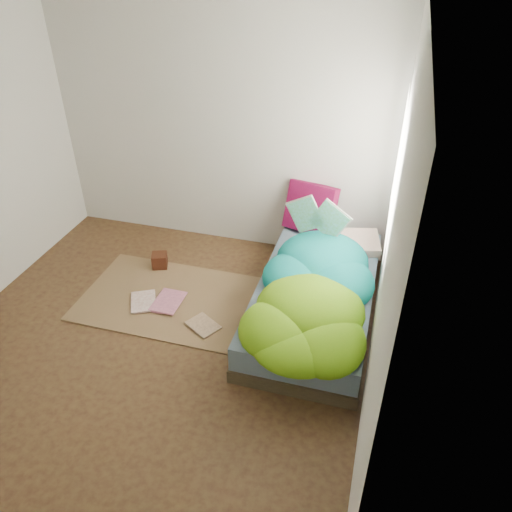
% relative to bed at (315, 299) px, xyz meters
% --- Properties ---
extents(ground, '(3.50, 3.50, 0.00)m').
position_rel_bed_xyz_m(ground, '(-1.22, -0.72, -0.17)').
color(ground, '#3E2217').
rests_on(ground, ground).
extents(room_walls, '(3.54, 3.54, 2.62)m').
position_rel_bed_xyz_m(room_walls, '(-1.21, -0.71, 1.46)').
color(room_walls, silver).
rests_on(room_walls, ground).
extents(bed, '(1.00, 2.00, 0.34)m').
position_rel_bed_xyz_m(bed, '(0.00, 0.00, 0.00)').
color(bed, '#352C1D').
rests_on(bed, ground).
extents(duvet, '(0.96, 1.84, 0.34)m').
position_rel_bed_xyz_m(duvet, '(0.00, -0.22, 0.34)').
color(duvet, '#087A7D').
rests_on(duvet, bed).
extents(rug, '(1.60, 1.10, 0.01)m').
position_rel_bed_xyz_m(rug, '(-1.37, -0.17, -0.16)').
color(rug, brown).
rests_on(rug, ground).
extents(pillow_floral, '(0.58, 0.44, 0.12)m').
position_rel_bed_xyz_m(pillow_floral, '(0.22, 0.65, 0.23)').
color(pillow_floral, white).
rests_on(pillow_floral, bed).
extents(pillow_magenta, '(0.51, 0.28, 0.49)m').
position_rel_bed_xyz_m(pillow_magenta, '(-0.24, 0.90, 0.42)').
color(pillow_magenta, '#49042E').
rests_on(pillow_magenta, bed).
extents(open_book, '(0.51, 0.21, 0.30)m').
position_rel_bed_xyz_m(open_book, '(-0.10, 0.47, 0.66)').
color(open_book, '#3A8C2D').
rests_on(open_book, duvet).
extents(wooden_box, '(0.19, 0.19, 0.15)m').
position_rel_bed_xyz_m(wooden_box, '(-1.66, 0.29, -0.08)').
color(wooden_box, '#37160C').
rests_on(wooden_box, rug).
extents(floor_book_a, '(0.34, 0.38, 0.02)m').
position_rel_bed_xyz_m(floor_book_a, '(-1.66, -0.35, -0.14)').
color(floor_book_a, white).
rests_on(floor_book_a, rug).
extents(floor_book_b, '(0.26, 0.34, 0.03)m').
position_rel_bed_xyz_m(floor_book_b, '(-1.46, -0.24, -0.14)').
color(floor_book_b, pink).
rests_on(floor_book_b, rug).
extents(floor_book_c, '(0.35, 0.32, 0.02)m').
position_rel_bed_xyz_m(floor_book_c, '(-0.96, -0.54, -0.15)').
color(floor_book_c, tan).
rests_on(floor_book_c, rug).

